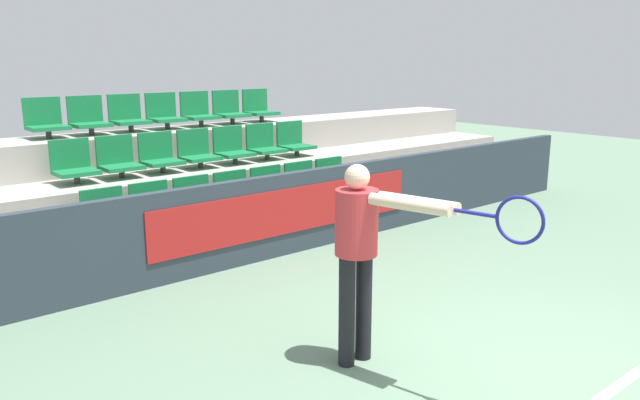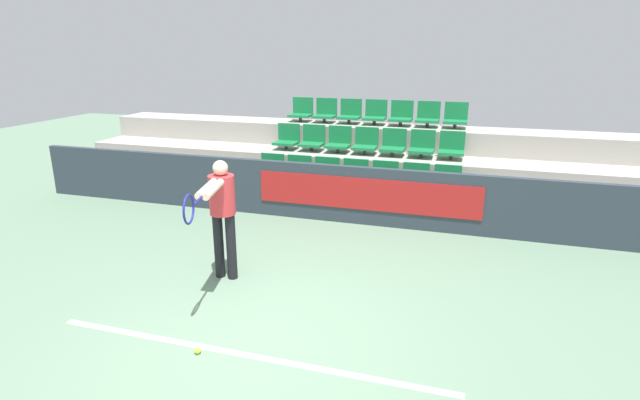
# 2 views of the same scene
# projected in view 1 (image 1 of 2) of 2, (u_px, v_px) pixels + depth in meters

# --- Properties ---
(ground_plane) EXTENTS (30.00, 30.00, 0.00)m
(ground_plane) POSITION_uv_depth(u_px,v_px,m) (576.00, 387.00, 4.62)
(ground_plane) COLOR slate
(court_baseline) EXTENTS (4.31, 0.08, 0.01)m
(court_baseline) POSITION_uv_depth(u_px,v_px,m) (602.00, 397.00, 4.47)
(court_baseline) COLOR white
(court_baseline) RESTS_ON ground
(barrier_wall) EXTENTS (12.53, 0.14, 1.01)m
(barrier_wall) POSITION_uv_depth(u_px,v_px,m) (266.00, 218.00, 7.46)
(barrier_wall) COLOR #2D3842
(barrier_wall) RESTS_ON ground
(bleacher_tier_front) EXTENTS (12.13, 0.93, 0.45)m
(bleacher_tier_front) POSITION_uv_depth(u_px,v_px,m) (241.00, 231.00, 7.93)
(bleacher_tier_front) COLOR #ADA89E
(bleacher_tier_front) RESTS_ON ground
(bleacher_tier_middle) EXTENTS (12.13, 0.93, 0.91)m
(bleacher_tier_middle) POSITION_uv_depth(u_px,v_px,m) (204.00, 201.00, 8.57)
(bleacher_tier_middle) COLOR #ADA89E
(bleacher_tier_middle) RESTS_ON ground
(bleacher_tier_back) EXTENTS (12.13, 0.93, 1.36)m
(bleacher_tier_back) POSITION_uv_depth(u_px,v_px,m) (172.00, 175.00, 9.20)
(bleacher_tier_back) COLOR #ADA89E
(bleacher_tier_back) RESTS_ON ground
(stadium_chair_0) EXTENTS (0.47, 0.41, 0.52)m
(stadium_chair_0) POSITION_uv_depth(u_px,v_px,m) (107.00, 217.00, 6.87)
(stadium_chair_0) COLOR #333333
(stadium_chair_0) RESTS_ON bleacher_tier_front
(stadium_chair_1) EXTENTS (0.47, 0.41, 0.52)m
(stadium_chair_1) POSITION_uv_depth(u_px,v_px,m) (154.00, 209.00, 7.22)
(stadium_chair_1) COLOR #333333
(stadium_chair_1) RESTS_ON bleacher_tier_front
(stadium_chair_2) EXTENTS (0.47, 0.41, 0.52)m
(stadium_chair_2) POSITION_uv_depth(u_px,v_px,m) (196.00, 202.00, 7.57)
(stadium_chair_2) COLOR #333333
(stadium_chair_2) RESTS_ON bleacher_tier_front
(stadium_chair_3) EXTENTS (0.47, 0.41, 0.52)m
(stadium_chair_3) POSITION_uv_depth(u_px,v_px,m) (235.00, 196.00, 7.92)
(stadium_chair_3) COLOR #333333
(stadium_chair_3) RESTS_ON bleacher_tier_front
(stadium_chair_4) EXTENTS (0.47, 0.41, 0.52)m
(stadium_chair_4) POSITION_uv_depth(u_px,v_px,m) (271.00, 190.00, 8.27)
(stadium_chair_4) COLOR #333333
(stadium_chair_4) RESTS_ON bleacher_tier_front
(stadium_chair_5) EXTENTS (0.47, 0.41, 0.52)m
(stadium_chair_5) POSITION_uv_depth(u_px,v_px,m) (303.00, 184.00, 8.62)
(stadium_chair_5) COLOR #333333
(stadium_chair_5) RESTS_ON bleacher_tier_front
(stadium_chair_6) EXTENTS (0.47, 0.41, 0.52)m
(stadium_chair_6) POSITION_uv_depth(u_px,v_px,m) (334.00, 179.00, 8.96)
(stadium_chair_6) COLOR #333333
(stadium_chair_6) RESTS_ON bleacher_tier_front
(stadium_chair_7) EXTENTS (0.47, 0.41, 0.52)m
(stadium_chair_7) POSITION_uv_depth(u_px,v_px,m) (74.00, 165.00, 7.46)
(stadium_chair_7) COLOR #333333
(stadium_chair_7) RESTS_ON bleacher_tier_middle
(stadium_chair_8) EXTENTS (0.47, 0.41, 0.52)m
(stadium_chair_8) POSITION_uv_depth(u_px,v_px,m) (119.00, 160.00, 7.81)
(stadium_chair_8) COLOR #333333
(stadium_chair_8) RESTS_ON bleacher_tier_middle
(stadium_chair_9) EXTENTS (0.47, 0.41, 0.52)m
(stadium_chair_9) POSITION_uv_depth(u_px,v_px,m) (160.00, 156.00, 8.16)
(stadium_chair_9) COLOR #333333
(stadium_chair_9) RESTS_ON bleacher_tier_middle
(stadium_chair_10) EXTENTS (0.47, 0.41, 0.52)m
(stadium_chair_10) POSITION_uv_depth(u_px,v_px,m) (197.00, 152.00, 8.51)
(stadium_chair_10) COLOR #333333
(stadium_chair_10) RESTS_ON bleacher_tier_middle
(stadium_chair_11) EXTENTS (0.47, 0.41, 0.52)m
(stadium_chair_11) POSITION_uv_depth(u_px,v_px,m) (232.00, 148.00, 8.85)
(stadium_chair_11) COLOR #333333
(stadium_chair_11) RESTS_ON bleacher_tier_middle
(stadium_chair_12) EXTENTS (0.47, 0.41, 0.52)m
(stadium_chair_12) POSITION_uv_depth(u_px,v_px,m) (264.00, 145.00, 9.20)
(stadium_chair_12) COLOR #333333
(stadium_chair_12) RESTS_ON bleacher_tier_middle
(stadium_chair_13) EXTENTS (0.47, 0.41, 0.52)m
(stadium_chair_13) POSITION_uv_depth(u_px,v_px,m) (294.00, 142.00, 9.55)
(stadium_chair_13) COLOR #333333
(stadium_chair_13) RESTS_ON bleacher_tier_middle
(stadium_chair_14) EXTENTS (0.47, 0.41, 0.52)m
(stadium_chair_14) POSITION_uv_depth(u_px,v_px,m) (46.00, 121.00, 8.05)
(stadium_chair_14) COLOR #333333
(stadium_chair_14) RESTS_ON bleacher_tier_back
(stadium_chair_15) EXTENTS (0.47, 0.41, 0.52)m
(stadium_chair_15) POSITION_uv_depth(u_px,v_px,m) (89.00, 119.00, 8.40)
(stadium_chair_15) COLOR #333333
(stadium_chair_15) RESTS_ON bleacher_tier_back
(stadium_chair_16) EXTENTS (0.47, 0.41, 0.52)m
(stadium_chair_16) POSITION_uv_depth(u_px,v_px,m) (128.00, 116.00, 8.74)
(stadium_chair_16) COLOR #333333
(stadium_chair_16) RESTS_ON bleacher_tier_back
(stadium_chair_17) EXTENTS (0.47, 0.41, 0.52)m
(stadium_chair_17) POSITION_uv_depth(u_px,v_px,m) (165.00, 114.00, 9.09)
(stadium_chair_17) COLOR #333333
(stadium_chair_17) RESTS_ON bleacher_tier_back
(stadium_chair_18) EXTENTS (0.47, 0.41, 0.52)m
(stadium_chair_18) POSITION_uv_depth(u_px,v_px,m) (198.00, 112.00, 9.44)
(stadium_chair_18) COLOR #333333
(stadium_chair_18) RESTS_ON bleacher_tier_back
(stadium_chair_19) EXTENTS (0.47, 0.41, 0.52)m
(stadium_chair_19) POSITION_uv_depth(u_px,v_px,m) (230.00, 110.00, 9.79)
(stadium_chair_19) COLOR #333333
(stadium_chair_19) RESTS_ON bleacher_tier_back
(stadium_chair_20) EXTENTS (0.47, 0.41, 0.52)m
(stadium_chair_20) POSITION_uv_depth(u_px,v_px,m) (259.00, 108.00, 10.14)
(stadium_chair_20) COLOR #333333
(stadium_chair_20) RESTS_ON bleacher_tier_back
(tennis_player) EXTENTS (0.49, 1.55, 1.60)m
(tennis_player) POSITION_uv_depth(u_px,v_px,m) (365.00, 243.00, 4.74)
(tennis_player) COLOR black
(tennis_player) RESTS_ON ground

